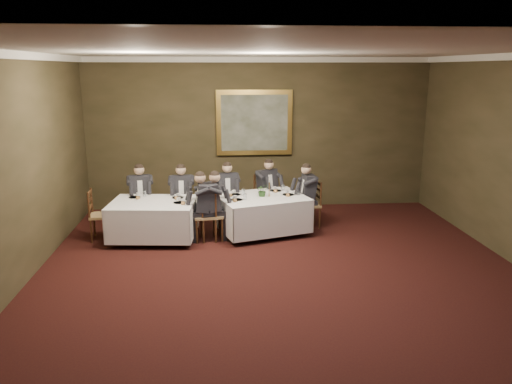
{
  "coord_description": "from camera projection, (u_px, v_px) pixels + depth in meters",
  "views": [
    {
      "loc": [
        -1.02,
        -6.62,
        3.25
      ],
      "look_at": [
        -0.34,
        1.8,
        1.15
      ],
      "focal_mm": 35.0,
      "sensor_mm": 36.0,
      "label": 1
    }
  ],
  "objects": [
    {
      "name": "place_setting_table_main",
      "position": [
        237.0,
        193.0,
        10.12
      ],
      "size": [
        0.33,
        0.31,
        0.14
      ],
      "color": "white",
      "rests_on": "table_main"
    },
    {
      "name": "chair_main_endleft",
      "position": [
        211.0,
        225.0,
        9.68
      ],
      "size": [
        0.48,
        0.49,
        1.0
      ],
      "rotation": [
        0.0,
        0.0,
        -1.44
      ],
      "color": "olive",
      "rests_on": "ground"
    },
    {
      "name": "candlestick",
      "position": [
        269.0,
        189.0,
        9.94
      ],
      "size": [
        0.06,
        0.06,
        0.42
      ],
      "color": "#C1883B",
      "rests_on": "table_main"
    },
    {
      "name": "ground",
      "position": [
        289.0,
        298.0,
        7.27
      ],
      "size": [
        10.0,
        10.0,
        0.0
      ],
      "primitive_type": "plane",
      "color": "black",
      "rests_on": "ground"
    },
    {
      "name": "diner_sec_backright",
      "position": [
        182.0,
        203.0,
        10.4
      ],
      "size": [
        0.43,
        0.49,
        1.35
      ],
      "rotation": [
        0.0,
        0.0,
        3.17
      ],
      "color": "black",
      "rests_on": "chair_sec_backright"
    },
    {
      "name": "diner_main_backright",
      "position": [
        266.0,
        197.0,
        10.94
      ],
      "size": [
        0.59,
        0.62,
        1.35
      ],
      "rotation": [
        0.0,
        0.0,
        3.69
      ],
      "color": "black",
      "rests_on": "chair_main_backright"
    },
    {
      "name": "chair_main_backleft",
      "position": [
        227.0,
        211.0,
        10.68
      ],
      "size": [
        0.49,
        0.47,
        1.0
      ],
      "rotation": [
        0.0,
        0.0,
        3.26
      ],
      "color": "olive",
      "rests_on": "ground"
    },
    {
      "name": "crown_molding",
      "position": [
        293.0,
        53.0,
        6.44
      ],
      "size": [
        8.0,
        10.0,
        0.12
      ],
      "color": "white",
      "rests_on": "back_wall"
    },
    {
      "name": "painting",
      "position": [
        254.0,
        123.0,
        11.55
      ],
      "size": [
        1.76,
        0.09,
        1.5
      ],
      "color": "gold",
      "rests_on": "back_wall"
    },
    {
      "name": "chair_main_endright",
      "position": [
        309.0,
        214.0,
        10.44
      ],
      "size": [
        0.46,
        0.48,
        1.0
      ],
      "rotation": [
        0.0,
        0.0,
        1.67
      ],
      "color": "olive",
      "rests_on": "ground"
    },
    {
      "name": "table_second",
      "position": [
        153.0,
        217.0,
        9.63
      ],
      "size": [
        1.72,
        1.38,
        0.67
      ],
      "rotation": [
        0.0,
        0.0,
        -0.09
      ],
      "color": "black",
      "rests_on": "ground"
    },
    {
      "name": "chair_main_backright",
      "position": [
        266.0,
        206.0,
        11.01
      ],
      "size": [
        0.59,
        0.59,
        1.0
      ],
      "rotation": [
        0.0,
        0.0,
        3.69
      ],
      "color": "olive",
      "rests_on": "ground"
    },
    {
      "name": "diner_main_backleft",
      "position": [
        227.0,
        201.0,
        10.62
      ],
      "size": [
        0.45,
        0.52,
        1.35
      ],
      "rotation": [
        0.0,
        0.0,
        3.26
      ],
      "color": "black",
      "rests_on": "chair_main_backleft"
    },
    {
      "name": "chair_sec_endright",
      "position": [
        206.0,
        226.0,
        9.66
      ],
      "size": [
        0.46,
        0.47,
        1.0
      ],
      "rotation": [
        0.0,
        0.0,
        1.66
      ],
      "color": "olive",
      "rests_on": "ground"
    },
    {
      "name": "place_setting_table_second",
      "position": [
        137.0,
        195.0,
        9.91
      ],
      "size": [
        0.33,
        0.31,
        0.14
      ],
      "color": "white",
      "rests_on": "table_second"
    },
    {
      "name": "ceiling",
      "position": [
        293.0,
        48.0,
        6.42
      ],
      "size": [
        8.0,
        10.0,
        0.1
      ],
      "primitive_type": "cube",
      "color": "silver",
      "rests_on": "back_wall"
    },
    {
      "name": "diner_main_endleft",
      "position": [
        211.0,
        214.0,
        9.63
      ],
      "size": [
        0.53,
        0.46,
        1.35
      ],
      "rotation": [
        0.0,
        0.0,
        -1.44
      ],
      "color": "black",
      "rests_on": "chair_main_endleft"
    },
    {
      "name": "back_wall",
      "position": [
        259.0,
        134.0,
        11.68
      ],
      "size": [
        8.0,
        0.1,
        3.5
      ],
      "primitive_type": "cube",
      "color": "#302C18",
      "rests_on": "ground"
    },
    {
      "name": "centerpiece",
      "position": [
        262.0,
        190.0,
        9.93
      ],
      "size": [
        0.29,
        0.27,
        0.27
      ],
      "primitive_type": "imported",
      "rotation": [
        0.0,
        0.0,
        0.3
      ],
      "color": "#2D5926",
      "rests_on": "table_main"
    },
    {
      "name": "diner_sec_backleft",
      "position": [
        141.0,
        203.0,
        10.41
      ],
      "size": [
        0.47,
        0.54,
        1.35
      ],
      "rotation": [
        0.0,
        0.0,
        3.3
      ],
      "color": "black",
      "rests_on": "chair_sec_backleft"
    },
    {
      "name": "diner_main_endright",
      "position": [
        309.0,
        203.0,
        10.38
      ],
      "size": [
        0.52,
        0.45,
        1.35
      ],
      "rotation": [
        0.0,
        0.0,
        1.67
      ],
      "color": "black",
      "rests_on": "chair_main_endright"
    },
    {
      "name": "diner_sec_endright",
      "position": [
        205.0,
        215.0,
        9.6
      ],
      "size": [
        0.51,
        0.44,
        1.35
      ],
      "rotation": [
        0.0,
        0.0,
        1.66
      ],
      "color": "black",
      "rests_on": "chair_sec_endright"
    },
    {
      "name": "chair_sec_backright",
      "position": [
        183.0,
        214.0,
        10.46
      ],
      "size": [
        0.45,
        0.43,
        1.0
      ],
      "rotation": [
        0.0,
        0.0,
        3.17
      ],
      "color": "olive",
      "rests_on": "ground"
    },
    {
      "name": "chair_sec_endleft",
      "position": [
        102.0,
        225.0,
        9.68
      ],
      "size": [
        0.46,
        0.47,
        1.0
      ],
      "rotation": [
        0.0,
        0.0,
        -1.49
      ],
      "color": "olive",
      "rests_on": "ground"
    },
    {
      "name": "table_main",
      "position": [
        262.0,
        212.0,
        10.02
      ],
      "size": [
        2.0,
        1.73,
        0.67
      ],
      "rotation": [
        0.0,
        0.0,
        0.3
      ],
      "color": "black",
      "rests_on": "ground"
    },
    {
      "name": "chair_sec_backleft",
      "position": [
        142.0,
        214.0,
        10.47
      ],
      "size": [
        0.5,
        0.48,
        1.0
      ],
      "rotation": [
        0.0,
        0.0,
        3.3
      ],
      "color": "olive",
      "rests_on": "ground"
    }
  ]
}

